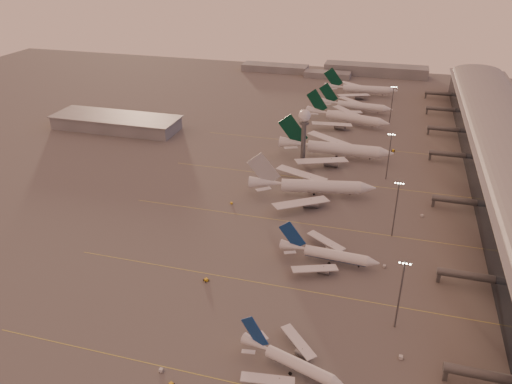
# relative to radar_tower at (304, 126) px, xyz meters

# --- Properties ---
(ground) EXTENTS (700.00, 700.00, 0.00)m
(ground) POSITION_rel_radar_tower_xyz_m (-5.00, -120.00, -20.95)
(ground) COLOR #5B5959
(ground) RESTS_ON ground
(taxiway_markings) EXTENTS (180.00, 185.25, 0.02)m
(taxiway_markings) POSITION_rel_radar_tower_xyz_m (25.00, -64.00, -20.94)
(taxiway_markings) COLOR gold
(taxiway_markings) RESTS_ON ground
(hangar) EXTENTS (82.00, 27.00, 8.50)m
(hangar) POSITION_rel_radar_tower_xyz_m (-125.00, 20.00, -16.63)
(hangar) COLOR slate
(hangar) RESTS_ON ground
(radar_tower) EXTENTS (6.40, 6.40, 31.10)m
(radar_tower) POSITION_rel_radar_tower_xyz_m (0.00, 0.00, 0.00)
(radar_tower) COLOR #515358
(radar_tower) RESTS_ON ground
(mast_a) EXTENTS (3.60, 0.56, 25.00)m
(mast_a) POSITION_rel_radar_tower_xyz_m (53.00, -120.00, -7.21)
(mast_a) COLOR #515358
(mast_a) RESTS_ON ground
(mast_b) EXTENTS (3.60, 0.56, 25.00)m
(mast_b) POSITION_rel_radar_tower_xyz_m (50.00, -65.00, -7.21)
(mast_b) COLOR #515358
(mast_b) RESTS_ON ground
(mast_c) EXTENTS (3.60, 0.56, 25.00)m
(mast_c) POSITION_rel_radar_tower_xyz_m (45.00, -10.00, -7.21)
(mast_c) COLOR #515358
(mast_c) RESTS_ON ground
(mast_d) EXTENTS (3.60, 0.56, 25.00)m
(mast_d) POSITION_rel_radar_tower_xyz_m (43.00, 80.00, -7.21)
(mast_d) COLOR #515358
(mast_d) RESTS_ON ground
(distant_horizon) EXTENTS (165.00, 37.50, 9.00)m
(distant_horizon) POSITION_rel_radar_tower_xyz_m (-2.38, 205.14, -17.06)
(distant_horizon) COLOR slate
(distant_horizon) RESTS_ON ground
(narrowbody_near) EXTENTS (32.67, 25.67, 13.17)m
(narrowbody_near) POSITION_rel_radar_tower_xyz_m (25.57, -146.40, -18.28)
(narrowbody_near) COLOR silver
(narrowbody_near) RESTS_ON ground
(narrowbody_mid) EXTENTS (38.48, 30.67, 15.03)m
(narrowbody_mid) POSITION_rel_radar_tower_xyz_m (27.61, -90.95, -17.91)
(narrowbody_mid) COLOR silver
(narrowbody_mid) RESTS_ON ground
(widebody_white) EXTENTS (59.85, 47.52, 21.24)m
(widebody_white) POSITION_rel_radar_tower_xyz_m (12.00, -38.28, -17.27)
(widebody_white) COLOR silver
(widebody_white) RESTS_ON ground
(greentail_a) EXTENTS (64.07, 51.75, 23.27)m
(greentail_a) POSITION_rel_radar_tower_xyz_m (16.36, 10.56, -16.84)
(greentail_a) COLOR silver
(greentail_a) RESTS_ON ground
(greentail_b) EXTENTS (56.59, 45.20, 20.87)m
(greentail_b) POSITION_rel_radar_tower_xyz_m (16.06, 68.43, -17.26)
(greentail_b) COLOR silver
(greentail_b) RESTS_ON ground
(greentail_c) EXTENTS (52.28, 42.07, 18.99)m
(greentail_c) POSITION_rel_radar_tower_xyz_m (18.70, 96.78, -17.59)
(greentail_c) COLOR silver
(greentail_c) RESTS_ON ground
(greentail_d) EXTENTS (57.16, 46.04, 20.75)m
(greentail_d) POSITION_rel_radar_tower_xyz_m (18.29, 140.36, -17.28)
(greentail_d) COLOR silver
(greentail_d) RESTS_ON ground
(gsv_truck_a) EXTENTS (5.82, 2.42, 2.30)m
(gsv_truck_a) POSITION_rel_radar_tower_xyz_m (-9.23, -156.88, -19.78)
(gsv_truck_a) COLOR silver
(gsv_truck_a) RESTS_ON ground
(gsv_tug_near) EXTENTS (3.08, 3.78, 0.94)m
(gsv_tug_near) POSITION_rel_radar_tower_xyz_m (-4.92, -160.65, -20.47)
(gsv_tug_near) COLOR yellow
(gsv_tug_near) RESTS_ON ground
(gsv_catering_a) EXTENTS (5.44, 2.67, 4.42)m
(gsv_catering_a) POSITION_rel_radar_tower_xyz_m (55.38, -133.42, -18.74)
(gsv_catering_a) COLOR silver
(gsv_catering_a) RESTS_ON ground
(gsv_tug_mid) EXTENTS (4.33, 3.96, 1.06)m
(gsv_tug_mid) POSITION_rel_radar_tower_xyz_m (-12.46, -114.38, -20.40)
(gsv_tug_mid) COLOR yellow
(gsv_tug_mid) RESTS_ON ground
(gsv_truck_b) EXTENTS (5.57, 2.53, 2.17)m
(gsv_truck_b) POSITION_rel_radar_tower_xyz_m (48.60, -88.52, -19.84)
(gsv_truck_b) COLOR silver
(gsv_truck_b) RESTS_ON ground
(gsv_truck_c) EXTENTS (4.95, 4.16, 1.95)m
(gsv_truck_c) POSITION_rel_radar_tower_xyz_m (-21.77, -56.48, -19.96)
(gsv_truck_c) COLOR yellow
(gsv_truck_c) RESTS_ON ground
(gsv_catering_b) EXTENTS (5.75, 3.84, 4.34)m
(gsv_catering_b) POSITION_rel_radar_tower_xyz_m (62.35, -45.23, -18.78)
(gsv_catering_b) COLOR silver
(gsv_catering_b) RESTS_ON ground
(gsv_tug_far) EXTENTS (2.39, 3.45, 0.91)m
(gsv_tug_far) POSITION_rel_radar_tower_xyz_m (15.22, -21.19, -20.48)
(gsv_tug_far) COLOR silver
(gsv_tug_far) RESTS_ON ground
(gsv_tug_hangar) EXTENTS (4.25, 2.83, 1.14)m
(gsv_tug_hangar) POSITION_rel_radar_tower_xyz_m (47.21, 28.88, -20.36)
(gsv_tug_hangar) COLOR yellow
(gsv_tug_hangar) RESTS_ON ground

